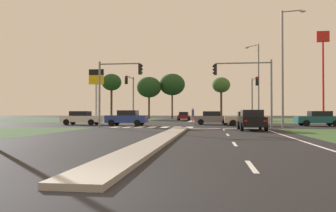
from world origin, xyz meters
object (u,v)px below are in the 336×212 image
at_px(traffic_signal_far_left, 131,91).
at_px(street_lamp_second, 284,63).
at_px(traffic_signal_near_right, 250,81).
at_px(pedestrian_at_median, 193,113).
at_px(car_grey_fifth, 213,118).
at_px(traffic_signal_far_right, 254,91).
at_px(car_blue_second, 127,118).
at_px(car_black_fourth, 252,120).
at_px(street_lamp_third, 258,79).
at_px(car_white_near, 81,118).
at_px(car_maroon_seventh, 184,116).
at_px(treeline_second, 149,87).
at_px(fastfood_pole_sign, 323,57).
at_px(treeline_fourth, 221,85).
at_px(fuel_price_totem, 96,84).
at_px(treeline_near, 112,83).
at_px(car_beige_sixth, 247,118).
at_px(traffic_signal_near_left, 114,82).
at_px(treeline_third, 172,85).
at_px(car_teal_third, 318,118).

xyz_separation_m(traffic_signal_far_left, street_lamp_second, (16.64, -10.10, 1.74)).
distance_m(traffic_signal_near_right, pedestrian_at_median, 16.02).
relative_size(car_grey_fifth, traffic_signal_far_right, 0.74).
bearing_deg(street_lamp_second, traffic_signal_near_right, -151.49).
relative_size(traffic_signal_near_right, street_lamp_second, 0.56).
height_order(car_blue_second, car_black_fourth, car_blue_second).
distance_m(car_black_fourth, street_lamp_third, 20.34).
relative_size(car_black_fourth, pedestrian_at_median, 2.47).
xyz_separation_m(car_white_near, car_maroon_seventh, (9.62, 22.30, -0.03)).
distance_m(car_white_near, treeline_second, 33.16).
height_order(fastfood_pole_sign, treeline_fourth, fastfood_pole_sign).
bearing_deg(car_black_fourth, fuel_price_totem, 145.13).
bearing_deg(pedestrian_at_median, fastfood_pole_sign, 162.01).
height_order(car_maroon_seventh, pedestrian_at_median, pedestrian_at_median).
bearing_deg(car_white_near, pedestrian_at_median, 125.55).
bearing_deg(pedestrian_at_median, treeline_fourth, -140.08).
bearing_deg(car_maroon_seventh, treeline_near, -34.98).
bearing_deg(street_lamp_second, traffic_signal_far_right, 98.44).
bearing_deg(car_beige_sixth, treeline_fourth, 2.91).
distance_m(car_beige_sixth, traffic_signal_near_left, 14.04).
bearing_deg(street_lamp_third, pedestrian_at_median, -165.91).
height_order(traffic_signal_far_right, street_lamp_second, street_lamp_second).
height_order(treeline_third, treeline_fourth, treeline_third).
bearing_deg(car_beige_sixth, pedestrian_at_median, 34.06).
xyz_separation_m(traffic_signal_near_right, treeline_fourth, (-1.26, 37.73, 2.68)).
xyz_separation_m(car_beige_sixth, traffic_signal_near_right, (-0.37, -5.74, 3.32)).
relative_size(fuel_price_totem, treeline_near, 0.67).
height_order(car_grey_fifth, traffic_signal_far_left, traffic_signal_far_left).
relative_size(fuel_price_totem, treeline_fourth, 0.78).
bearing_deg(car_beige_sixth, treeline_near, 36.05).
distance_m(car_white_near, traffic_signal_near_left, 8.99).
bearing_deg(traffic_signal_near_left, car_teal_third, 17.23).
height_order(car_beige_sixth, traffic_signal_near_right, traffic_signal_near_right).
relative_size(car_black_fourth, treeline_near, 0.46).
height_order(car_beige_sixth, pedestrian_at_median, pedestrian_at_median).
relative_size(traffic_signal_far_right, street_lamp_second, 0.53).
relative_size(car_grey_fifth, street_lamp_second, 0.39).
relative_size(car_black_fourth, traffic_signal_near_left, 0.75).
bearing_deg(street_lamp_second, treeline_fourth, 97.12).
height_order(car_grey_fifth, treeline_third, treeline_third).
bearing_deg(car_maroon_seventh, car_beige_sixth, 110.23).
bearing_deg(car_blue_second, street_lamp_second, -99.80).
distance_m(car_black_fourth, traffic_signal_near_left, 12.54).
bearing_deg(car_teal_third, fastfood_pole_sign, -19.44).
height_order(car_beige_sixth, car_maroon_seventh, car_beige_sixth).
relative_size(traffic_signal_near_left, fastfood_pole_sign, 0.45).
bearing_deg(treeline_fourth, car_beige_sixth, -87.09).
xyz_separation_m(car_teal_third, treeline_second, (-23.61, 32.75, 5.84)).
bearing_deg(street_lamp_second, traffic_signal_near_left, -173.41).
height_order(car_maroon_seventh, traffic_signal_near_right, traffic_signal_near_right).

